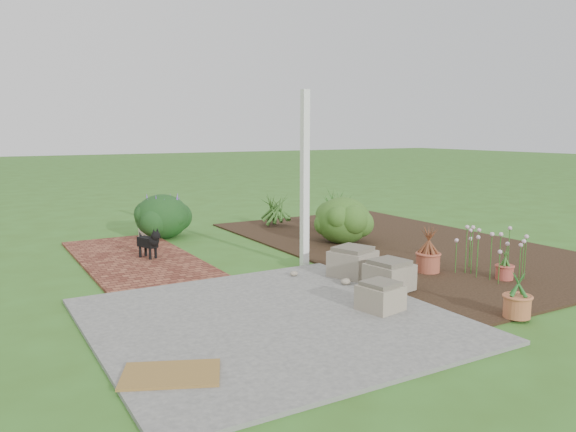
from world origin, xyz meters
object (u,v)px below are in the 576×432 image
black_dog (149,242)px  cream_ceramic_urn (147,225)px  evergreen_shrub (343,219)px  stone_trough_near (380,298)px

black_dog → cream_ceramic_urn: black_dog is taller
evergreen_shrub → stone_trough_near: bearing=-119.5°
evergreen_shrub → black_dog: bearing=172.6°
stone_trough_near → cream_ceramic_urn: (-0.96, 5.41, 0.07)m
stone_trough_near → black_dog: black_dog is taller
stone_trough_near → evergreen_shrub: (1.82, 3.23, 0.26)m
stone_trough_near → black_dog: size_ratio=0.84×
black_dog → stone_trough_near: bearing=-89.9°
black_dog → cream_ceramic_urn: size_ratio=1.19×
black_dog → evergreen_shrub: bearing=-28.7°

